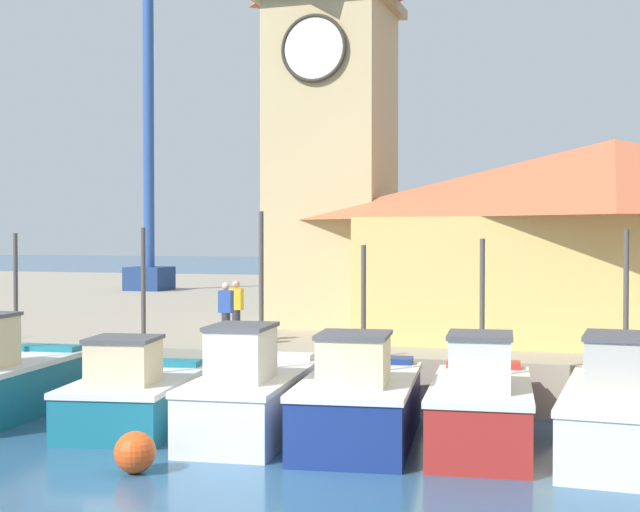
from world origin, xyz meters
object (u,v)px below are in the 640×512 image
fishing_boat_right_outer (624,414)px  mooring_buoy (135,452)px  fishing_boat_left_inner (0,381)px  dock_worker_along_quay (236,310)px  clock_tower (332,107)px  port_crane_far (149,128)px  fishing_boat_right_inner (481,407)px  fishing_boat_center (252,395)px  warehouse_right (614,237)px  fishing_boat_mid_left (135,395)px  fishing_boat_mid_right (359,402)px  dock_worker_near_tower (226,313)px

fishing_boat_right_outer → mooring_buoy: fishing_boat_right_outer is taller
fishing_boat_left_inner → dock_worker_along_quay: (3.56, 4.94, 1.29)m
clock_tower → dock_worker_along_quay: clock_tower is taller
fishing_boat_left_inner → port_crane_far: bearing=111.5°
fishing_boat_right_inner → fishing_boat_center: bearing=-177.2°
fishing_boat_left_inner → port_crane_far: 27.75m
clock_tower → port_crane_far: port_crane_far is taller
clock_tower → warehouse_right: size_ratio=1.09×
warehouse_right → dock_worker_along_quay: size_ratio=8.18×
fishing_boat_right_outer → dock_worker_along_quay: fishing_boat_right_outer is taller
fishing_boat_mid_left → clock_tower: 12.48m
fishing_boat_right_inner → port_crane_far: bearing=129.8°
dock_worker_along_quay → fishing_boat_mid_left: bearing=-92.1°
port_crane_far → fishing_boat_mid_left: bearing=-62.1°
fishing_boat_mid_right → dock_worker_along_quay: (-4.68, 4.89, 1.30)m
fishing_boat_mid_right → warehouse_right: size_ratio=0.37×
fishing_boat_left_inner → dock_worker_near_tower: fishing_boat_left_inner is taller
warehouse_right → port_crane_far: 28.26m
fishing_boat_right_outer → dock_worker_near_tower: bearing=159.3°
fishing_boat_right_outer → port_crane_far: bearing=133.4°
clock_tower → mooring_buoy: clock_tower is taller
warehouse_right → mooring_buoy: 14.60m
fishing_boat_right_inner → mooring_buoy: bearing=-146.0°
fishing_boat_mid_left → warehouse_right: size_ratio=0.34×
warehouse_right → fishing_boat_center: bearing=-129.7°
fishing_boat_center → mooring_buoy: fishing_boat_center is taller
fishing_boat_right_outer → fishing_boat_mid_right: bearing=-175.4°
fishing_boat_left_inner → fishing_boat_right_inner: size_ratio=1.06×
fishing_boat_center → fishing_boat_right_inner: fishing_boat_center is taller
fishing_boat_right_inner → warehouse_right: warehouse_right is taller
dock_worker_near_tower → fishing_boat_left_inner: bearing=-132.5°
fishing_boat_right_outer → clock_tower: bearing=131.6°
port_crane_far → fishing_boat_right_inner: bearing=-50.2°
dock_worker_along_quay → fishing_boat_right_outer: bearing=-25.2°
fishing_boat_mid_right → mooring_buoy: 4.51m
fishing_boat_mid_left → fishing_boat_right_outer: size_ratio=0.87×
fishing_boat_center → dock_worker_along_quay: size_ratio=3.13×
dock_worker_near_tower → dock_worker_along_quay: same height
fishing_boat_mid_left → dock_worker_along_quay: 5.17m
clock_tower → warehouse_right: 9.39m
fishing_boat_left_inner → fishing_boat_mid_right: (8.24, 0.05, -0.01)m
fishing_boat_right_inner → warehouse_right: size_ratio=0.35×
fishing_boat_right_inner → dock_worker_along_quay: (-6.99, 4.63, 1.29)m
warehouse_right → clock_tower: bearing=170.2°
fishing_boat_right_inner → mooring_buoy: 6.44m
fishing_boat_right_inner → port_crane_far: (-20.18, 24.19, 8.78)m
port_crane_far → dock_worker_along_quay: port_crane_far is taller
fishing_boat_mid_left → port_crane_far: port_crane_far is taller
dock_worker_near_tower → port_crane_far: bearing=123.0°
fishing_boat_center → dock_worker_near_tower: (-2.31, 3.92, 1.29)m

